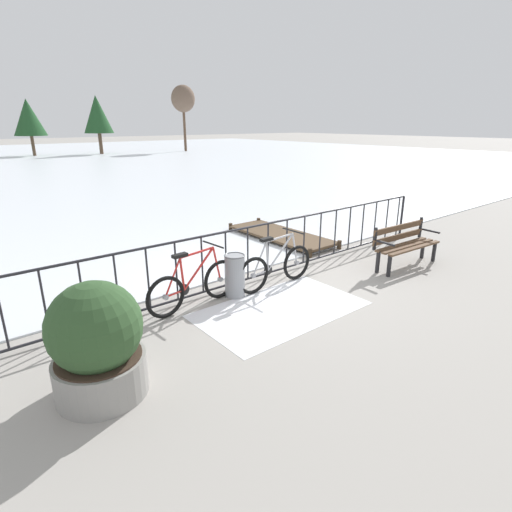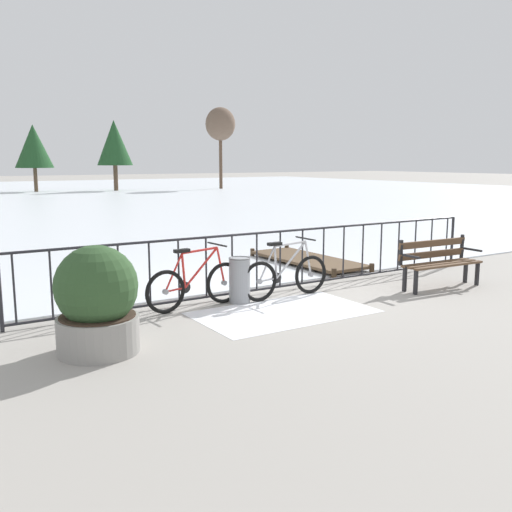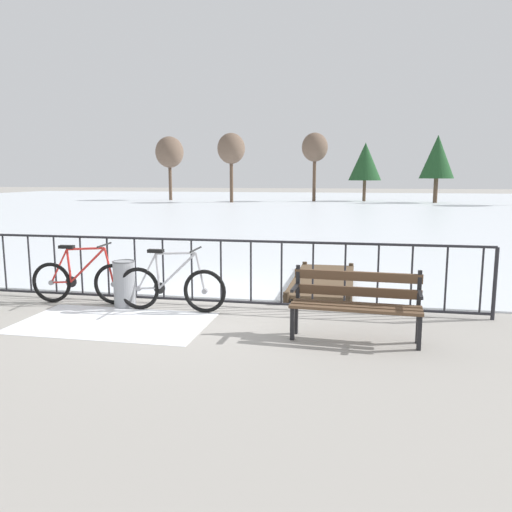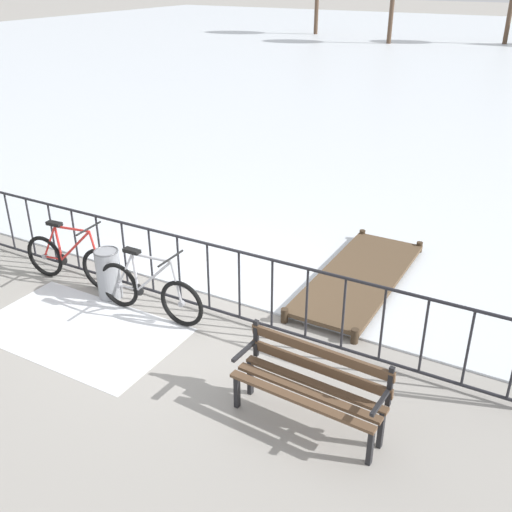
% 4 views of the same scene
% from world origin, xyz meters
% --- Properties ---
extents(ground_plane, '(160.00, 160.00, 0.00)m').
position_xyz_m(ground_plane, '(0.00, 0.00, 0.00)').
color(ground_plane, '#9E9991').
extents(frozen_pond, '(80.00, 56.00, 0.03)m').
position_xyz_m(frozen_pond, '(0.00, 28.40, 0.01)').
color(frozen_pond, silver).
rests_on(frozen_pond, ground).
extents(snow_patch, '(2.66, 1.56, 0.01)m').
position_xyz_m(snow_patch, '(-0.77, -1.20, 0.00)').
color(snow_patch, white).
rests_on(snow_patch, ground).
extents(railing_fence, '(9.06, 0.06, 1.07)m').
position_xyz_m(railing_fence, '(-0.00, 0.00, 0.56)').
color(railing_fence, '#232328').
rests_on(railing_fence, ground).
extents(bicycle_near_railing, '(1.71, 0.52, 0.97)m').
position_xyz_m(bicycle_near_railing, '(-1.76, -0.26, 0.37)').
color(bicycle_near_railing, black).
rests_on(bicycle_near_railing, ground).
extents(bicycle_second, '(1.71, 0.52, 0.97)m').
position_xyz_m(bicycle_second, '(-0.19, -0.44, 0.37)').
color(bicycle_second, black).
rests_on(bicycle_second, ground).
extents(park_bench, '(1.62, 0.57, 0.89)m').
position_xyz_m(park_bench, '(2.57, -1.27, 0.51)').
color(park_bench, brown).
rests_on(park_bench, ground).
extents(trash_bin, '(0.35, 0.35, 0.73)m').
position_xyz_m(trash_bin, '(-1.01, -0.32, 0.37)').
color(trash_bin, gray).
rests_on(trash_bin, ground).
extents(wooden_dock, '(1.10, 3.06, 0.20)m').
position_xyz_m(wooden_dock, '(1.97, 1.78, 0.12)').
color(wooden_dock, brown).
rests_on(wooden_dock, ground).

